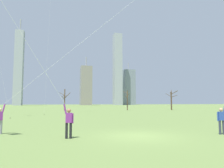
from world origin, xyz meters
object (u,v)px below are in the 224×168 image
Objects in this scene: kite_flyer_midfield_center_white at (34,90)px; bare_tree_left_of_center at (65,99)px; bare_tree_center at (127,99)px; kite_flyer_foreground_right_orange at (53,95)px; bare_tree_far_right_edge at (172,99)px.

bare_tree_left_of_center is (3.40, 36.59, -0.01)m from kite_flyer_midfield_center_white.
bare_tree_center is at bearing 62.28° from kite_flyer_midfield_center_white.
kite_flyer_foreground_right_orange is 3.18m from kite_flyer_midfield_center_white.
bare_tree_left_of_center is at bearing 86.92° from kite_flyer_foreground_right_orange.
bare_tree_left_of_center is 15.67m from bare_tree_center.
bare_tree_far_right_edge is at bearing 51.69° from kite_flyer_foreground_right_orange.
bare_tree_center is (17.79, 39.15, 0.36)m from kite_flyer_foreground_right_orange.
kite_flyer_midfield_center_white is at bearing -131.79° from bare_tree_far_right_edge.
bare_tree_far_right_edge is 11.71m from bare_tree_center.
bare_tree_left_of_center is at bearing 175.04° from bare_tree_far_right_edge.
bare_tree_far_right_edge reaches higher than bare_tree_left_of_center.
bare_tree_far_right_edge is 1.04× the size of bare_tree_left_of_center.
bare_tree_left_of_center is at bearing 178.85° from bare_tree_center.
kite_flyer_midfield_center_white reaches higher than bare_tree_center.
kite_flyer_foreground_right_orange is at bearing -128.31° from bare_tree_far_right_edge.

